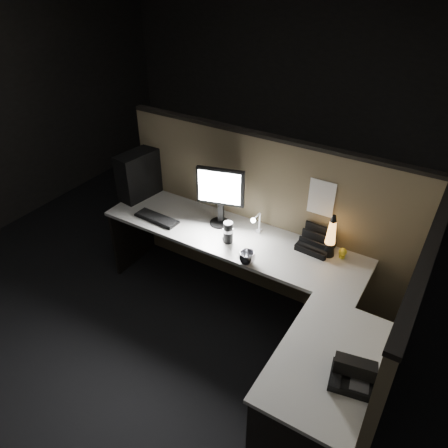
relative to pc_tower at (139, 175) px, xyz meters
The scene contains 17 objects.
floor 1.71m from the pc_tower, 30.59° to the right, with size 6.00×6.00×0.00m, color black.
room_shell 1.57m from the pc_tower, 30.59° to the right, with size 6.00×6.00×6.00m.
partition_back 1.25m from the pc_tower, ahead, with size 2.66×0.06×1.50m, color brown.
partition_right 2.63m from the pc_tower, 13.69° to the right, with size 0.06×1.66×1.50m, color brown.
desk 1.52m from the pc_tower, 18.51° to the right, with size 2.60×1.60×0.73m.
pc_tower is the anchor object (origin of this frame).
monitor 0.91m from the pc_tower, ahead, with size 0.40×0.17×0.52m.
keyboard 0.52m from the pc_tower, 33.41° to the right, with size 0.41×0.14×0.02m, color black.
mouse 1.13m from the pc_tower, 11.27° to the right, with size 0.09×0.07×0.04m, color black.
clip_lamp 1.26m from the pc_tower, ahead, with size 0.04×0.16×0.21m.
organizer 1.75m from the pc_tower, ahead, with size 0.27×0.24×0.20m.
lava_lamp 1.86m from the pc_tower, ahead, with size 0.10×0.10×0.36m.
travel_mug 1.13m from the pc_tower, 11.18° to the right, with size 0.08×0.08×0.19m, color black.
steel_mug 1.43m from the pc_tower, 15.59° to the right, with size 0.13×0.13×0.10m, color #B0B0B7.
figurine 1.97m from the pc_tower, ahead, with size 0.06×0.06×0.06m, color yellow.
pinned_paper 1.72m from the pc_tower, ahead, with size 0.21×0.00×0.30m, color white.
desk_phone 2.58m from the pc_tower, 22.72° to the right, with size 0.27×0.27×0.14m.
Camera 1 is at (1.36, -1.97, 2.83)m, focal length 35.00 mm.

